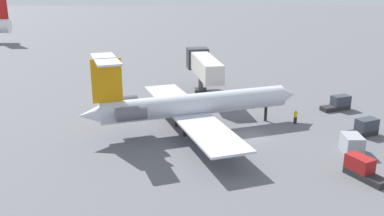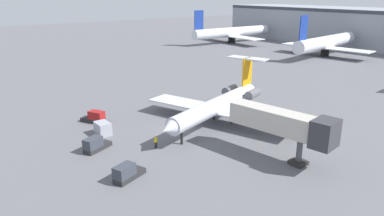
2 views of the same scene
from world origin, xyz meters
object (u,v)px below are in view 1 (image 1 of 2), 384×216
(baggage_tug_spare, at_px, (338,104))
(baggage_tug_lead, at_px, (362,169))
(cargo_container_uld, at_px, (352,144))
(baggage_tug_trailing, at_px, (364,128))
(regional_jet, at_px, (189,104))
(ground_crew_marshaller, at_px, (295,117))
(jet_bridge, at_px, (203,65))

(baggage_tug_spare, bearing_deg, baggage_tug_lead, 167.09)
(baggage_tug_lead, distance_m, cargo_container_uld, 5.69)
(baggage_tug_trailing, relative_size, baggage_tug_spare, 1.00)
(baggage_tug_trailing, xyz_separation_m, baggage_tug_spare, (9.42, -0.27, 0.00))
(regional_jet, relative_size, ground_crew_marshaller, 15.13)
(baggage_tug_lead, height_order, baggage_tug_trailing, same)
(ground_crew_marshaller, xyz_separation_m, baggage_tug_spare, (5.51, -7.07, -0.02))
(regional_jet, height_order, baggage_tug_spare, regional_jet)
(ground_crew_marshaller, relative_size, baggage_tug_spare, 0.40)
(baggage_tug_trailing, distance_m, cargo_container_uld, 5.70)
(jet_bridge, relative_size, baggage_tug_trailing, 3.28)
(jet_bridge, relative_size, baggage_tug_spare, 3.27)
(jet_bridge, relative_size, ground_crew_marshaller, 8.20)
(baggage_tug_spare, height_order, cargo_container_uld, baggage_tug_spare)
(ground_crew_marshaller, distance_m, baggage_tug_spare, 8.96)
(jet_bridge, xyz_separation_m, baggage_tug_lead, (-26.84, -13.35, -3.80))
(baggage_tug_lead, relative_size, baggage_tug_trailing, 0.99)
(jet_bridge, distance_m, cargo_container_uld, 25.98)
(jet_bridge, xyz_separation_m, ground_crew_marshaller, (-12.60, -10.81, -3.78))
(ground_crew_marshaller, height_order, baggage_tug_trailing, baggage_tug_trailing)
(cargo_container_uld, bearing_deg, jet_bridge, 34.23)
(regional_jet, bearing_deg, baggage_tug_spare, -68.99)
(regional_jet, xyz_separation_m, baggage_tug_trailing, (-1.73, -19.75, -2.32))
(ground_crew_marshaller, bearing_deg, baggage_tug_trailing, -119.94)
(jet_bridge, height_order, cargo_container_uld, jet_bridge)
(regional_jet, relative_size, jet_bridge, 1.85)
(jet_bridge, distance_m, baggage_tug_lead, 30.22)
(regional_jet, relative_size, baggage_tug_trailing, 6.05)
(ground_crew_marshaller, bearing_deg, baggage_tug_lead, -169.88)
(baggage_tug_lead, bearing_deg, ground_crew_marshaller, 10.12)
(baggage_tug_lead, bearing_deg, cargo_container_uld, -11.30)
(regional_jet, bearing_deg, baggage_tug_trailing, -95.01)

